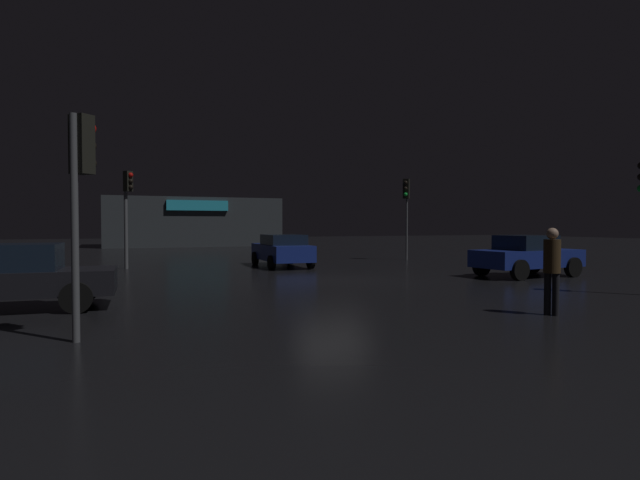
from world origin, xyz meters
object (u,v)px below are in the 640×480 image
(traffic_signal_opposite, at_px, (81,172))
(pedestrian, at_px, (552,264))
(store_building, at_px, (191,222))
(traffic_signal_main, at_px, (127,201))
(car_near, at_px, (282,250))
(car_far, at_px, (527,255))
(traffic_signal_cross_right, at_px, (406,197))
(car_crossing, at_px, (8,277))

(traffic_signal_opposite, distance_m, pedestrian, 9.19)
(store_building, height_order, pedestrian, store_building)
(store_building, xyz_separation_m, traffic_signal_main, (-6.00, -24.49, 0.79))
(car_near, distance_m, pedestrian, 14.10)
(car_near, bearing_deg, store_building, 91.09)
(car_near, xyz_separation_m, car_far, (6.97, -7.53, 0.02))
(car_far, distance_m, pedestrian, 8.53)
(traffic_signal_cross_right, height_order, car_crossing, traffic_signal_cross_right)
(store_building, xyz_separation_m, car_crossing, (-8.73, -34.89, -1.36))
(traffic_signal_main, relative_size, traffic_signal_opposite, 1.14)
(store_building, xyz_separation_m, traffic_signal_opposite, (-7.04, -38.72, 0.63))
(traffic_signal_opposite, relative_size, car_far, 0.89)
(car_far, xyz_separation_m, pedestrian, (-5.53, -6.49, 0.30))
(traffic_signal_cross_right, distance_m, car_near, 8.05)
(traffic_signal_cross_right, xyz_separation_m, car_crossing, (-16.67, -10.74, -2.59))
(car_far, distance_m, car_crossing, 16.27)
(traffic_signal_main, height_order, car_crossing, traffic_signal_main)
(store_building, height_order, traffic_signal_cross_right, traffic_signal_cross_right)
(car_far, bearing_deg, pedestrian, -130.44)
(pedestrian, bearing_deg, traffic_signal_main, 117.42)
(traffic_signal_opposite, distance_m, car_near, 15.12)
(car_near, bearing_deg, pedestrian, -84.12)
(traffic_signal_cross_right, bearing_deg, store_building, 108.20)
(traffic_signal_opposite, xyz_separation_m, pedestrian, (8.98, -1.07, -1.67))
(traffic_signal_main, distance_m, car_near, 6.96)
(traffic_signal_opposite, xyz_separation_m, car_crossing, (-1.69, 3.83, -1.99))
(car_crossing, distance_m, pedestrian, 11.74)
(car_far, bearing_deg, car_near, 132.79)
(traffic_signal_cross_right, xyz_separation_m, car_far, (-0.48, -9.15, -2.57))
(pedestrian, bearing_deg, traffic_signal_opposite, 173.22)
(traffic_signal_cross_right, height_order, pedestrian, traffic_signal_cross_right)
(car_far, bearing_deg, store_building, 102.63)
(traffic_signal_main, xyz_separation_m, traffic_signal_cross_right, (13.94, 0.34, 0.44))
(traffic_signal_opposite, bearing_deg, traffic_signal_cross_right, 44.19)
(car_crossing, bearing_deg, traffic_signal_opposite, -66.17)
(store_building, distance_m, traffic_signal_cross_right, 25.45)
(store_building, relative_size, car_near, 3.40)
(store_building, relative_size, car_crossing, 3.29)
(store_building, distance_m, car_crossing, 35.99)
(traffic_signal_cross_right, relative_size, pedestrian, 2.36)
(car_near, xyz_separation_m, car_crossing, (-9.22, -9.13, -0.01))
(traffic_signal_main, height_order, pedestrian, traffic_signal_main)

